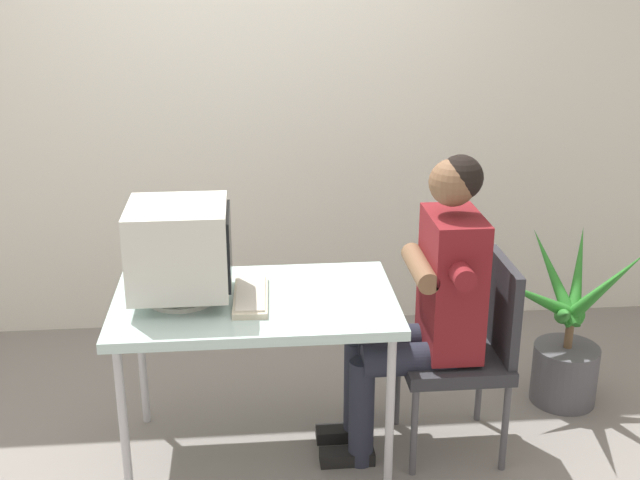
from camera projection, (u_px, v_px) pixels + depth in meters
name	position (u px, v px, depth m)	size (l,w,h in m)	color
ground_plane	(259.00, 452.00, 3.65)	(12.00, 12.00, 0.00)	gray
wall_back	(301.00, 69.00, 4.47)	(8.00, 0.10, 3.00)	silver
desk	(255.00, 310.00, 3.41)	(1.18, 0.73, 0.76)	#B7B7BC
crt_monitor	(180.00, 249.00, 3.29)	(0.41, 0.39, 0.41)	silver
keyboard	(251.00, 296.00, 3.37)	(0.15, 0.41, 0.03)	beige
office_chair	(468.00, 344.00, 3.53)	(0.45, 0.45, 0.90)	#4C4C51
person_seated	(429.00, 298.00, 3.43)	(0.68, 0.56, 1.36)	maroon
potted_plant	(567.00, 342.00, 3.95)	(0.81, 0.72, 0.86)	#4C4C51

